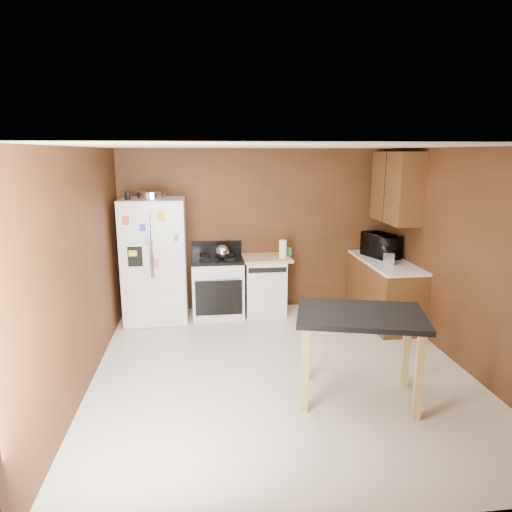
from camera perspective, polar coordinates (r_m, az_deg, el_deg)
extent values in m
plane|color=silver|center=(5.40, 3.12, -14.06)|extent=(4.50, 4.50, 0.00)
plane|color=white|center=(4.81, 3.49, 13.52)|extent=(4.50, 4.50, 0.00)
plane|color=#572C17|center=(7.14, 0.14, 3.24)|extent=(4.20, 0.00, 4.20)
plane|color=#572C17|center=(2.89, 11.26, -11.80)|extent=(4.20, 0.00, 4.20)
plane|color=#572C17|center=(5.04, -20.93, -1.69)|extent=(0.00, 4.50, 4.50)
plane|color=#572C17|center=(5.71, 24.52, -0.38)|extent=(0.00, 4.50, 4.50)
cylinder|color=silver|center=(6.64, -12.94, 7.43)|extent=(0.41, 0.41, 0.10)
cylinder|color=black|center=(6.60, -15.75, 7.27)|extent=(0.07, 0.07, 0.11)
sphere|color=silver|center=(6.75, -4.24, 0.52)|extent=(0.21, 0.21, 0.21)
cylinder|color=white|center=(6.85, 3.38, 0.88)|extent=(0.15, 0.15, 0.27)
cylinder|color=green|center=(7.06, 4.09, 0.61)|extent=(0.12, 0.12, 0.12)
cube|color=silver|center=(6.71, 16.28, -0.19)|extent=(0.23, 0.28, 0.18)
imported|color=black|center=(7.10, 15.31, 1.18)|extent=(0.56, 0.68, 0.32)
cube|color=white|center=(6.83, -12.50, -0.51)|extent=(0.90, 0.75, 1.80)
cube|color=white|center=(6.42, -14.94, 1.07)|extent=(0.43, 0.02, 1.20)
cube|color=white|center=(6.37, -10.93, 1.19)|extent=(0.43, 0.02, 1.20)
cube|color=white|center=(6.63, -12.55, -6.51)|extent=(0.88, 0.02, 0.54)
cube|color=black|center=(6.44, -14.88, -0.07)|extent=(0.20, 0.01, 0.28)
cylinder|color=silver|center=(6.36, -13.11, 1.26)|extent=(0.02, 0.02, 0.90)
cylinder|color=silver|center=(6.36, -12.84, 1.27)|extent=(0.02, 0.02, 0.90)
cube|color=#F8423A|center=(6.35, -16.01, 4.28)|extent=(0.09, 0.00, 0.12)
cube|color=#3A44F9|center=(6.33, -13.99, 3.46)|extent=(0.08, 0.00, 0.10)
cube|color=yellow|center=(6.28, -11.79, 4.88)|extent=(0.10, 0.00, 0.13)
cube|color=#43BC5E|center=(6.32, -9.95, 2.24)|extent=(0.07, 0.00, 0.09)
cube|color=yellow|center=(6.42, -15.15, 0.33)|extent=(0.11, 0.00, 0.08)
cube|color=#E6666E|center=(6.41, -12.42, -0.91)|extent=(0.08, 0.00, 0.11)
cube|color=white|center=(6.43, -10.13, -2.15)|extent=(0.09, 0.00, 0.10)
cube|color=#85C1C8|center=(6.36, -13.44, 1.69)|extent=(0.07, 0.00, 0.07)
cube|color=white|center=(6.97, -4.78, -4.03)|extent=(0.76, 0.65, 0.85)
cube|color=black|center=(6.85, -4.85, -0.42)|extent=(0.76, 0.65, 0.05)
cube|color=black|center=(7.10, -4.96, 1.09)|extent=(0.76, 0.06, 0.20)
cube|color=black|center=(6.66, -4.67, -5.23)|extent=(0.68, 0.02, 0.52)
cylinder|color=silver|center=(6.57, -4.71, -2.85)|extent=(0.62, 0.02, 0.02)
cylinder|color=black|center=(6.99, -6.38, 0.08)|extent=(0.17, 0.17, 0.02)
cylinder|color=black|center=(7.01, -3.43, 0.16)|extent=(0.17, 0.17, 0.02)
cylinder|color=black|center=(6.68, -6.35, -0.53)|extent=(0.17, 0.17, 0.02)
cylinder|color=black|center=(6.69, -3.27, -0.44)|extent=(0.17, 0.17, 0.02)
cube|color=white|center=(7.05, 1.08, -3.78)|extent=(0.60, 0.60, 0.85)
cube|color=black|center=(6.66, 1.46, -1.78)|extent=(0.56, 0.02, 0.07)
cube|color=tan|center=(6.93, 1.09, -0.25)|extent=(0.78, 0.62, 0.04)
cube|color=brown|center=(7.03, 15.73, -4.28)|extent=(0.60, 1.55, 0.86)
cube|color=white|center=(6.91, 15.95, -0.71)|extent=(0.63, 1.58, 0.04)
cube|color=brown|center=(6.89, 17.15, 8.20)|extent=(0.35, 1.05, 1.00)
cube|color=black|center=(6.82, 15.77, 8.24)|extent=(0.01, 0.01, 1.00)
cube|color=black|center=(4.61, 12.96, -7.23)|extent=(1.39, 1.10, 0.05)
cube|color=tan|center=(5.05, 6.41, -10.60)|extent=(0.09, 0.09, 0.88)
cube|color=tan|center=(5.14, 18.29, -10.77)|extent=(0.09, 0.09, 0.88)
cube|color=tan|center=(4.47, 6.17, -13.85)|extent=(0.09, 0.09, 0.88)
cube|color=tan|center=(4.57, 19.72, -13.95)|extent=(0.09, 0.09, 0.88)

